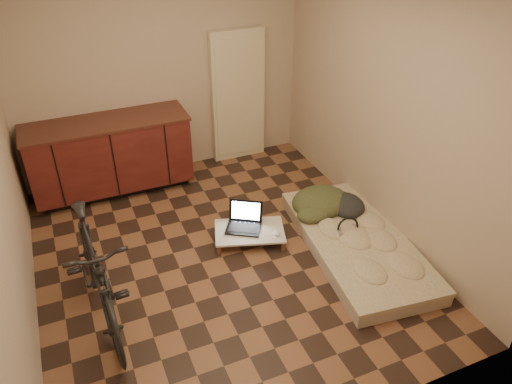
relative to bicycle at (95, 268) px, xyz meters
name	(u,v)px	position (x,y,z in m)	size (l,w,h in m)	color
room_shell	(217,141)	(1.20, 0.34, 0.75)	(3.50, 4.00, 2.60)	brown
cabinets	(111,156)	(0.45, 2.04, -0.08)	(1.84, 0.62, 0.91)	black
appliance_panel	(238,96)	(2.15, 2.28, 0.30)	(0.70, 0.10, 1.70)	beige
bicycle	(95,268)	(0.00, 0.00, 0.00)	(0.50, 1.69, 1.09)	black
futon	(357,243)	(2.50, -0.10, -0.46)	(1.16, 2.05, 0.17)	#B6A691
clothing_pile	(328,196)	(2.49, 0.49, -0.24)	(0.69, 0.57, 0.27)	#3A4025
headphones	(348,227)	(2.43, -0.01, -0.29)	(0.25, 0.23, 0.17)	black
lap_desk	(250,231)	(1.56, 0.49, -0.44)	(0.82, 0.66, 0.12)	brown
laptop	(244,222)	(1.54, 0.58, -0.38)	(0.47, 0.45, 0.24)	black
mouse	(277,233)	(1.79, 0.32, -0.41)	(0.06, 0.10, 0.04)	white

